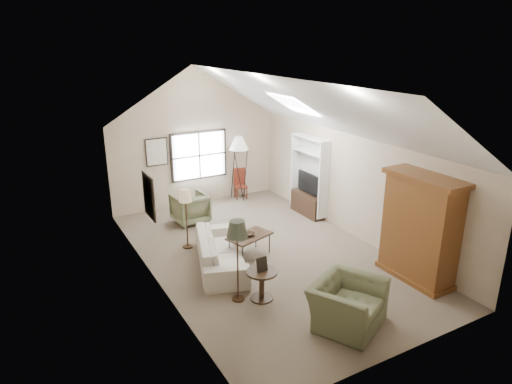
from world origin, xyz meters
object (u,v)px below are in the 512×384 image
coffee_table (250,246)px  side_table (262,285)px  armoire (420,228)px  armchair_near (347,304)px  sofa (221,251)px  armchair_far (190,208)px  side_chair (241,184)px

coffee_table → side_table: side_table is taller
armoire → coffee_table: 3.65m
coffee_table → armchair_near: bearing=-85.9°
sofa → armoire: bearing=-108.4°
armchair_far → coffee_table: size_ratio=0.86×
side_table → sofa: bearing=93.6°
armchair_far → side_chair: size_ratio=0.94×
armchair_near → coffee_table: bearing=67.2°
coffee_table → side_table: size_ratio=1.71×
armoire → sofa: 4.14m
armoire → side_table: (-3.16, 0.84, -0.81)m
armoire → sofa: (-3.26, 2.44, -0.76)m
armoire → side_chair: (-0.86, 6.10, -0.64)m
coffee_table → side_chair: size_ratio=1.09×
armchair_near → side_table: armchair_near is taller
side_table → armoire: bearing=-14.9°
armoire → coffee_table: armoire is taller
sofa → armchair_near: (0.97, -3.00, 0.05)m
sofa → armchair_far: (0.33, 2.63, 0.05)m
armchair_near → coffee_table: 3.09m
armchair_near → armchair_far: size_ratio=1.40×
armoire → coffee_table: bearing=134.8°
armoire → side_table: size_ratio=3.74×
armchair_far → side_chair: 2.31m
armoire → side_table: 3.36m
armoire → armchair_far: bearing=120.0°
armchair_far → side_chair: (2.06, 1.03, 0.07)m
armchair_near → armchair_far: bearing=69.6°
armchair_near → side_chair: (1.42, 6.66, 0.07)m
armoire → armchair_far: (-2.92, 5.07, -0.70)m
sofa → armchair_far: size_ratio=2.71×
armoire → coffee_table: (-2.50, 2.52, -0.84)m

